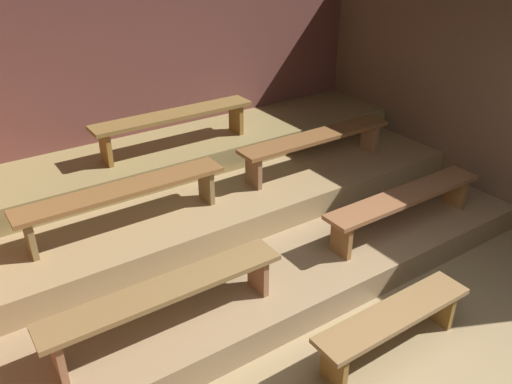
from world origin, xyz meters
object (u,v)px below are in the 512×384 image
bench_floor_center (393,321)px  bench_middle_left (124,195)px  bench_lower_right (405,200)px  bench_middle_right (316,141)px  bench_upper_center (174,120)px  bench_lower_left (166,295)px

bench_floor_center → bench_middle_left: (-1.26, 2.08, 0.54)m
bench_floor_center → bench_lower_right: size_ratio=0.76×
bench_middle_right → bench_middle_left: bearing=180.0°
bench_floor_center → bench_upper_center: (-0.34, 2.89, 0.80)m
bench_lower_left → bench_upper_center: 2.30m
bench_floor_center → bench_lower_left: bench_lower_left is taller
bench_middle_right → bench_upper_center: bench_upper_center is taller
bench_upper_center → bench_middle_left: bearing=-138.5°
bench_middle_left → bench_lower_right: bearing=-26.0°
bench_middle_left → bench_upper_center: bearing=41.5°
bench_lower_right → bench_middle_right: size_ratio=0.98×
bench_floor_center → bench_middle_left: bench_middle_left is taller
bench_floor_center → bench_middle_right: bearing=65.5°
bench_lower_left → bench_upper_center: bearing=61.3°
bench_floor_center → bench_upper_center: 3.02m
bench_upper_center → bench_middle_right: bearing=-32.1°
bench_lower_right → bench_upper_center: bearing=126.5°
bench_middle_left → bench_upper_center: 1.25m
bench_middle_right → bench_lower_left: bearing=-154.0°
bench_lower_left → bench_upper_center: bench_upper_center is taller
bench_lower_right → bench_upper_center: (-1.45, 1.96, 0.53)m
bench_lower_left → bench_lower_right: same height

